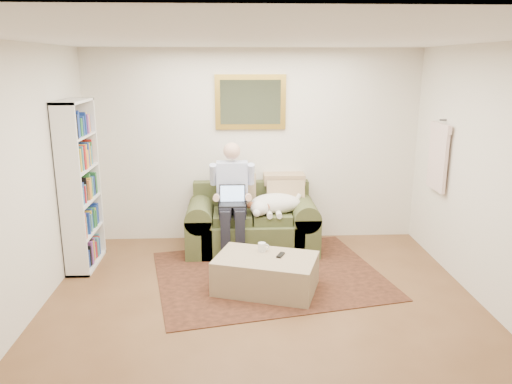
{
  "coord_description": "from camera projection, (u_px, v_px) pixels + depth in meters",
  "views": [
    {
      "loc": [
        -0.29,
        -4.21,
        2.42
      ],
      "look_at": [
        -0.02,
        1.39,
        0.95
      ],
      "focal_mm": 35.0,
      "sensor_mm": 36.0,
      "label": 1
    }
  ],
  "objects": [
    {
      "name": "laptop",
      "position": [
        232.0,
        199.0,
        6.25
      ],
      "size": [
        0.33,
        0.26,
        0.24
      ],
      "color": "black",
      "rests_on": "seated_man"
    },
    {
      "name": "sofa",
      "position": [
        252.0,
        228.0,
        6.59
      ],
      "size": [
        1.7,
        0.86,
        1.02
      ],
      "color": "#4E522B",
      "rests_on": "room_shell"
    },
    {
      "name": "sleeping_dog",
      "position": [
        276.0,
        203.0,
        6.43
      ],
      "size": [
        0.7,
        0.44,
        0.26
      ],
      "primitive_type": null,
      "color": "white",
      "rests_on": "sofa"
    },
    {
      "name": "ottoman",
      "position": [
        266.0,
        274.0,
        5.4
      ],
      "size": [
        1.22,
        0.97,
        0.38
      ],
      "primitive_type": "cube",
      "rotation": [
        0.0,
        0.0,
        -0.32
      ],
      "color": "tan",
      "rests_on": "room_shell"
    },
    {
      "name": "coffee_mug",
      "position": [
        262.0,
        247.0,
        5.5
      ],
      "size": [
        0.08,
        0.08,
        0.1
      ],
      "primitive_type": "cylinder",
      "color": "white",
      "rests_on": "ottoman"
    },
    {
      "name": "wall_mirror",
      "position": [
        250.0,
        102.0,
        6.6
      ],
      "size": [
        0.94,
        0.04,
        0.72
      ],
      "color": "gold",
      "rests_on": "room_shell"
    },
    {
      "name": "rug",
      "position": [
        269.0,
        275.0,
        5.83
      ],
      "size": [
        2.9,
        2.51,
        0.01
      ],
      "primitive_type": "cube",
      "rotation": [
        0.0,
        0.0,
        0.2
      ],
      "color": "black",
      "rests_on": "room_shell"
    },
    {
      "name": "hanging_shirt",
      "position": [
        438.0,
        153.0,
        6.0
      ],
      "size": [
        0.06,
        0.52,
        0.9
      ],
      "primitive_type": null,
      "color": "#F3D5C9",
      "rests_on": "room_shell"
    },
    {
      "name": "seated_man",
      "position": [
        232.0,
        201.0,
        6.32
      ],
      "size": [
        0.56,
        0.8,
        1.43
      ],
      "primitive_type": null,
      "color": "#8C97D8",
      "rests_on": "sofa"
    },
    {
      "name": "room_shell",
      "position": [
        264.0,
        184.0,
        4.71
      ],
      "size": [
        4.51,
        5.0,
        2.61
      ],
      "color": "brown",
      "rests_on": "ground"
    },
    {
      "name": "tv_remote",
      "position": [
        281.0,
        255.0,
        5.39
      ],
      "size": [
        0.11,
        0.16,
        0.02
      ],
      "primitive_type": "cube",
      "rotation": [
        0.0,
        0.0,
        -0.43
      ],
      "color": "black",
      "rests_on": "ottoman"
    },
    {
      "name": "bookshelf",
      "position": [
        80.0,
        186.0,
        5.89
      ],
      "size": [
        0.28,
        0.8,
        2.0
      ],
      "primitive_type": null,
      "color": "white",
      "rests_on": "room_shell"
    }
  ]
}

